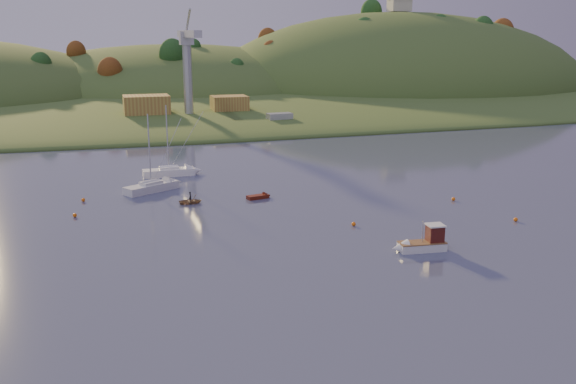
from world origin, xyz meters
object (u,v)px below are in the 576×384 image
object	(u,v)px
sailboat_far	(169,171)
red_tender	(262,196)
fishing_boat	(419,243)
sailboat_near	(151,186)
canoe	(191,201)

from	to	relation	value
sailboat_far	red_tender	world-z (taller)	sailboat_far
sailboat_far	red_tender	size ratio (longest dim) A/B	3.05
fishing_boat	red_tender	size ratio (longest dim) A/B	1.61
fishing_boat	sailboat_near	distance (m)	42.25
fishing_boat	canoe	distance (m)	32.87
fishing_boat	canoe	world-z (taller)	fishing_boat
sailboat_far	fishing_boat	bearing A→B (deg)	-66.50
sailboat_far	red_tender	bearing A→B (deg)	-61.06
red_tender	sailboat_near	bearing A→B (deg)	137.76
sailboat_near	red_tender	xyz separation A→B (m)	(14.33, -8.27, -0.48)
fishing_boat	canoe	xyz separation A→B (m)	(-20.10, 26.01, -0.50)
fishing_boat	sailboat_far	distance (m)	48.84
sailboat_near	red_tender	world-z (taller)	sailboat_near
sailboat_near	fishing_boat	bearing A→B (deg)	-84.64
canoe	red_tender	bearing A→B (deg)	-90.05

